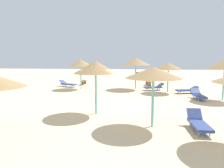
# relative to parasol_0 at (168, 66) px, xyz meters

# --- Properties ---
(ground_plane) EXTENTS (80.00, 80.00, 0.00)m
(ground_plane) POSITION_rel_parasol_0_xyz_m (-4.59, -6.91, -2.34)
(ground_plane) COLOR beige
(parasol_0) EXTENTS (2.45, 2.45, 2.65)m
(parasol_0) POSITION_rel_parasol_0_xyz_m (0.00, 0.00, 0.00)
(parasol_0) COLOR #6BC6BC
(parasol_0) RESTS_ON ground
(parasol_1) EXTENTS (2.43, 2.43, 2.91)m
(parasol_1) POSITION_rel_parasol_0_xyz_m (-8.25, 1.19, 0.22)
(parasol_1) COLOR #6BC6BC
(parasol_1) RESTS_ON ground
(parasol_3) EXTENTS (2.85, 2.85, 3.05)m
(parasol_3) POSITION_rel_parasol_0_xyz_m (-2.86, 1.71, 0.34)
(parasol_3) COLOR #6BC6BC
(parasol_3) RESTS_ON ground
(parasol_6) EXTENTS (2.41, 2.41, 2.95)m
(parasol_6) POSITION_rel_parasol_0_xyz_m (-5.08, -7.61, 0.26)
(parasol_6) COLOR #6BC6BC
(parasol_6) RESTS_ON ground
(parasol_7) EXTENTS (2.53, 2.53, 2.73)m
(parasol_7) POSITION_rel_parasol_0_xyz_m (-2.13, -9.43, 0.13)
(parasol_7) COLOR #6BC6BC
(parasol_7) RESTS_ON ground
(lounger_0) EXTENTS (2.01, 1.10, 0.62)m
(lounger_0) POSITION_rel_parasol_0_xyz_m (1.62, -0.35, -2.03)
(lounger_0) COLOR #33478C
(lounger_0) RESTS_ON ground
(lounger_1) EXTENTS (2.00, 1.28, 0.70)m
(lounger_1) POSITION_rel_parasol_0_xyz_m (-10.00, 2.35, -2.02)
(lounger_1) COLOR #33478C
(lounger_1) RESTS_ON ground
(lounger_2) EXTENTS (0.73, 1.92, 0.70)m
(lounger_2) POSITION_rel_parasol_0_xyz_m (1.83, -2.85, -2.02)
(lounger_2) COLOR #33478C
(lounger_2) RESTS_ON ground
(lounger_3) EXTENTS (2.00, 1.23, 0.69)m
(lounger_3) POSITION_rel_parasol_0_xyz_m (-1.08, 1.05, -2.02)
(lounger_3) COLOR #33478C
(lounger_3) RESTS_ON ground
(lounger_4) EXTENTS (0.66, 1.88, 0.77)m
(lounger_4) POSITION_rel_parasol_0_xyz_m (-0.17, -9.68, -2.01)
(lounger_4) COLOR #33478C
(lounger_4) RESTS_ON ground
(bench_0) EXTENTS (0.41, 1.50, 0.49)m
(bench_0) POSITION_rel_parasol_0_xyz_m (-8.77, 4.25, -1.99)
(bench_0) COLOR brown
(bench_0) RESTS_ON ground
(bench_1) EXTENTS (0.62, 1.54, 0.49)m
(bench_1) POSITION_rel_parasol_0_xyz_m (-1.43, 4.34, -1.99)
(bench_1) COLOR brown
(bench_1) RESTS_ON ground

